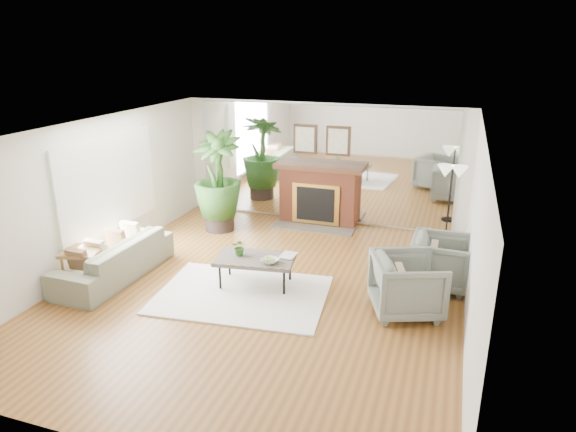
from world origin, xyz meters
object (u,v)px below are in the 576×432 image
(armchair_front, at_px, (407,285))
(floor_lamp, at_px, (452,179))
(coffee_table, at_px, (255,260))
(potted_ficus, at_px, (218,178))
(sofa, at_px, (114,259))
(fireplace, at_px, (318,193))
(side_table, at_px, (83,256))
(armchair_back, at_px, (441,262))

(armchair_front, height_order, floor_lamp, floor_lamp)
(armchair_front, relative_size, floor_lamp, 0.59)
(armchair_front, bearing_deg, coffee_table, 66.68)
(armchair_front, distance_m, potted_ficus, 4.64)
(coffee_table, bearing_deg, sofa, -169.24)
(coffee_table, height_order, potted_ficus, potted_ficus)
(sofa, distance_m, armchair_front, 4.66)
(fireplace, height_order, armchair_front, fireplace)
(side_table, bearing_deg, potted_ficus, 74.62)
(armchair_front, bearing_deg, armchair_back, -42.64)
(fireplace, relative_size, floor_lamp, 1.28)
(coffee_table, distance_m, floor_lamp, 3.81)
(sofa, relative_size, side_table, 3.26)
(coffee_table, relative_size, floor_lamp, 0.81)
(sofa, bearing_deg, side_table, -21.63)
(armchair_back, xyz_separation_m, armchair_front, (-0.40, -1.00, 0.02))
(armchair_back, xyz_separation_m, side_table, (-5.25, -1.80, 0.12))
(sofa, xyz_separation_m, floor_lamp, (5.07, 2.89, 1.05))
(floor_lamp, bearing_deg, armchair_back, -90.74)
(armchair_back, relative_size, armchair_front, 0.96)
(coffee_table, bearing_deg, armchair_front, -2.62)
(armchair_back, relative_size, floor_lamp, 0.57)
(sofa, relative_size, floor_lamp, 1.38)
(fireplace, height_order, armchair_back, fireplace)
(coffee_table, bearing_deg, side_table, -160.10)
(fireplace, xyz_separation_m, potted_ficus, (-1.81, -1.00, 0.42))
(sofa, height_order, armchair_front, armchair_front)
(fireplace, distance_m, floor_lamp, 2.80)
(armchair_back, height_order, potted_ficus, potted_ficus)
(armchair_back, height_order, side_table, armchair_back)
(sofa, bearing_deg, floor_lamp, 121.13)
(fireplace, bearing_deg, armchair_back, -40.86)
(side_table, bearing_deg, sofa, 66.89)
(sofa, bearing_deg, armchair_back, 106.28)
(sofa, height_order, floor_lamp, floor_lamp)
(sofa, bearing_deg, coffee_table, 102.24)
(fireplace, distance_m, potted_ficus, 2.11)
(sofa, xyz_separation_m, armchair_back, (5.05, 1.33, 0.09))
(armchair_front, bearing_deg, side_table, 78.67)
(potted_ficus, relative_size, floor_lamp, 1.26)
(side_table, relative_size, potted_ficus, 0.34)
(potted_ficus, height_order, floor_lamp, potted_ficus)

